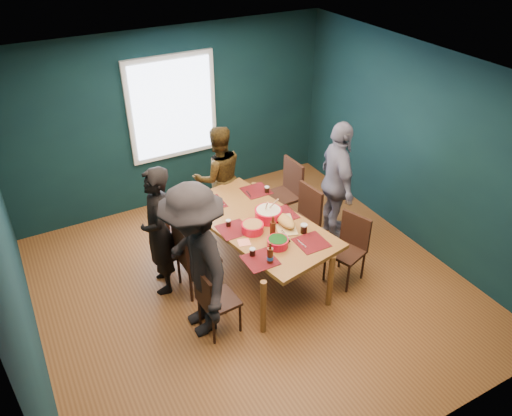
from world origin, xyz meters
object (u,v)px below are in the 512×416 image
(chair_right_mid, at_px, (304,216))
(person_back, at_px, (219,177))
(chair_left_far, at_px, (171,226))
(person_near_left, at_px, (195,263))
(bowl_herbs, at_px, (278,242))
(dining_table, at_px, (258,227))
(person_far_left, at_px, (159,231))
(bowl_salad, at_px, (253,227))
(chair_right_far, at_px, (287,189))
(chair_right_near, at_px, (350,243))
(bowl_dumpling, at_px, (268,214))
(chair_left_mid, at_px, (190,252))
(cutting_board, at_px, (285,222))
(person_right, at_px, (337,183))
(chair_left_near, at_px, (212,298))

(chair_right_mid, xyz_separation_m, person_back, (-0.70, 1.17, 0.20))
(chair_left_far, bearing_deg, person_near_left, -97.84)
(person_back, bearing_deg, chair_left_far, 37.24)
(bowl_herbs, bearing_deg, dining_table, 85.82)
(person_far_left, bearing_deg, bowl_salad, 78.05)
(chair_right_far, height_order, chair_right_near, chair_right_far)
(chair_right_near, relative_size, bowl_dumpling, 2.64)
(chair_right_near, xyz_separation_m, person_far_left, (-2.13, 0.96, 0.31))
(chair_left_mid, height_order, person_near_left, person_near_left)
(bowl_herbs, xyz_separation_m, cutting_board, (0.29, 0.32, 0.00))
(person_right, relative_size, person_near_left, 0.94)
(dining_table, xyz_separation_m, cutting_board, (0.25, -0.23, 0.13))
(dining_table, bearing_deg, chair_left_mid, 163.32)
(chair_left_far, height_order, bowl_salad, chair_left_far)
(dining_table, height_order, bowl_salad, bowl_salad)
(chair_left_near, xyz_separation_m, chair_right_far, (1.86, 1.48, 0.08))
(chair_right_near, distance_m, person_right, 0.98)
(person_far_left, distance_m, bowl_herbs, 1.42)
(person_right, bearing_deg, chair_left_mid, 110.71)
(person_near_left, relative_size, cutting_board, 3.13)
(chair_right_near, xyz_separation_m, person_back, (-0.91, 1.91, 0.25))
(dining_table, height_order, chair_right_mid, chair_right_mid)
(person_near_left, height_order, bowl_salad, person_near_left)
(chair_right_mid, relative_size, bowl_salad, 3.65)
(person_near_left, bearing_deg, bowl_herbs, 89.78)
(chair_left_mid, distance_m, cutting_board, 1.20)
(bowl_salad, bearing_deg, chair_right_near, -23.48)
(bowl_salad, bearing_deg, chair_right_far, 41.45)
(chair_left_mid, xyz_separation_m, chair_right_mid, (1.64, 0.02, -0.01))
(chair_left_near, bearing_deg, chair_right_near, -2.85)
(dining_table, xyz_separation_m, chair_right_mid, (0.75, 0.11, -0.14))
(chair_right_near, distance_m, cutting_board, 0.88)
(dining_table, height_order, bowl_herbs, bowl_herbs)
(chair_right_near, bearing_deg, chair_right_mid, 86.61)
(bowl_herbs, bearing_deg, chair_left_near, -171.30)
(person_near_left, bearing_deg, chair_left_far, 172.88)
(person_right, bearing_deg, bowl_herbs, 135.93)
(chair_left_near, xyz_separation_m, bowl_herbs, (0.91, 0.14, 0.34))
(chair_left_far, bearing_deg, bowl_dumpling, -35.86)
(bowl_dumpling, distance_m, cutting_board, 0.25)
(chair_left_near, bearing_deg, person_far_left, 97.83)
(bowl_salad, bearing_deg, chair_left_far, 129.90)
(person_back, bearing_deg, bowl_herbs, 93.99)
(chair_right_mid, xyz_separation_m, person_right, (0.59, 0.09, 0.30))
(chair_right_near, bearing_deg, person_near_left, 157.67)
(chair_left_near, relative_size, person_right, 0.50)
(chair_right_near, bearing_deg, chair_right_far, 72.67)
(bowl_herbs, relative_size, cutting_board, 0.42)
(chair_right_far, bearing_deg, chair_left_far, 179.71)
(chair_left_near, bearing_deg, person_near_left, 120.25)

